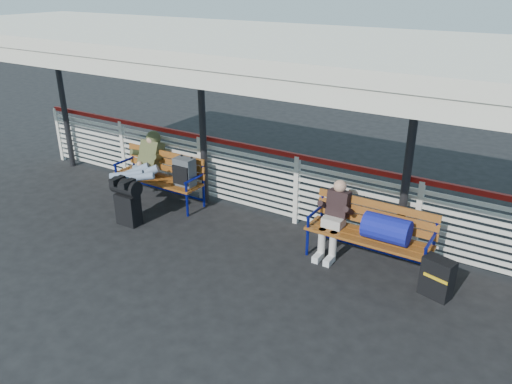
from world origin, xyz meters
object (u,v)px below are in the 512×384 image
Objects in this scene: bench_left at (169,172)px; bench_right at (380,229)px; luggage_stack at (127,200)px; suitcase_side at (437,278)px; traveler_man at (140,169)px; companion_person at (334,218)px.

bench_right is (3.97, -0.11, -0.00)m from bench_left.
suitcase_side is (4.91, 0.62, -0.17)m from luggage_stack.
bench_left is at bearing 87.07° from luggage_stack.
traveler_man is (-0.35, 0.69, 0.26)m from luggage_stack.
luggage_stack is at bearing -167.07° from bench_right.
traveler_man is at bearing -176.92° from bench_right.
companion_person reaches higher than bench_left.
companion_person is (-0.69, 0.00, -0.01)m from bench_right.
bench_right is at bearing 12.24° from luggage_stack.
bench_left is 3.97m from bench_right.
bench_left is at bearing 178.47° from bench_right.
traveler_man is (-4.35, -0.23, 0.09)m from bench_right.
bench_left is 3.28m from companion_person.
luggage_stack is at bearing -157.48° from suitcase_side.
bench_right is 1.10× the size of traveler_man.
suitcase_side is at bearing -10.54° from companion_person.
bench_right is at bearing -1.53° from bench_left.
bench_right reaches higher than suitcase_side.
bench_left is at bearing 178.15° from companion_person.
bench_left reaches higher than suitcase_side.
traveler_man is at bearing -165.40° from suitcase_side.
companion_person is at bearing -175.25° from suitcase_side.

